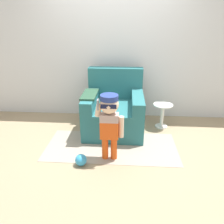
{
  "coord_description": "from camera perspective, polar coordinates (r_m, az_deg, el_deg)",
  "views": [
    {
      "loc": [
        0.25,
        -3.22,
        1.75
      ],
      "look_at": [
        0.05,
        -0.28,
        0.51
      ],
      "focal_mm": 35.0,
      "sensor_mm": 36.0,
      "label": 1
    }
  ],
  "objects": [
    {
      "name": "wall_back",
      "position": [
        4.08,
        0.47,
        16.47
      ],
      "size": [
        10.0,
        0.05,
        2.6
      ],
      "color": "silver",
      "rests_on": "ground_plane"
    },
    {
      "name": "toy_ball",
      "position": [
        2.93,
        -8.12,
        -12.28
      ],
      "size": [
        0.15,
        0.15,
        0.15
      ],
      "color": "#3399D1",
      "rests_on": "ground_plane"
    },
    {
      "name": "side_table",
      "position": [
        3.89,
        13.01,
        -0.34
      ],
      "size": [
        0.33,
        0.33,
        0.43
      ],
      "color": "white",
      "rests_on": "ground_plane"
    },
    {
      "name": "armchair",
      "position": [
        3.7,
        0.55,
        0.53
      ],
      "size": [
        0.97,
        1.01,
        1.0
      ],
      "color": "#286B70",
      "rests_on": "ground_plane"
    },
    {
      "name": "ground_plane",
      "position": [
        3.67,
        -0.42,
        -5.66
      ],
      "size": [
        10.0,
        10.0,
        0.0
      ],
      "primitive_type": "plane",
      "color": "#998466"
    },
    {
      "name": "person_child",
      "position": [
        2.77,
        -0.66,
        -1.5
      ],
      "size": [
        0.37,
        0.28,
        0.91
      ],
      "color": "#E05119",
      "rests_on": "ground_plane"
    },
    {
      "name": "rug",
      "position": [
        3.32,
        -0.16,
        -8.95
      ],
      "size": [
        1.94,
        0.9,
        0.01
      ],
      "color": "#9E9384",
      "rests_on": "ground_plane"
    }
  ]
}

